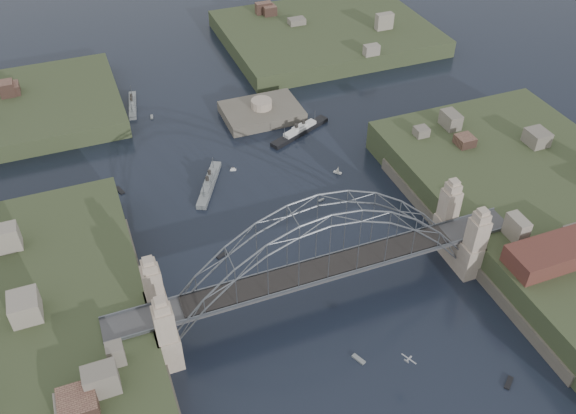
% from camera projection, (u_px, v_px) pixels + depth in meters
% --- Properties ---
extents(ground, '(500.00, 500.00, 0.00)m').
position_uv_depth(ground, '(320.00, 298.00, 123.56)').
color(ground, black).
rests_on(ground, ground).
extents(bridge, '(84.00, 13.80, 24.60)m').
position_uv_depth(bridge, '(322.00, 254.00, 115.65)').
color(bridge, '#444447').
rests_on(bridge, ground).
extents(shore_west, '(50.50, 90.00, 12.00)m').
position_uv_depth(shore_west, '(19.00, 380.00, 106.44)').
color(shore_west, '#333E22').
rests_on(shore_west, ground).
extents(shore_east, '(50.50, 90.00, 12.00)m').
position_uv_depth(shore_east, '(552.00, 223.00, 138.15)').
color(shore_east, '#333E22').
rests_on(shore_east, ground).
extents(headland_nw, '(60.00, 45.00, 9.00)m').
position_uv_depth(headland_nw, '(14.00, 117.00, 175.94)').
color(headland_nw, '#333E22').
rests_on(headland_nw, ground).
extents(headland_ne, '(70.00, 55.00, 9.50)m').
position_uv_depth(headland_ne, '(326.00, 38.00, 215.55)').
color(headland_ne, '#333E22').
rests_on(headland_ne, ground).
extents(fort_island, '(22.00, 16.00, 9.40)m').
position_uv_depth(fort_island, '(262.00, 118.00, 177.14)').
color(fort_island, '#554F43').
rests_on(fort_island, ground).
extents(wharf_shed, '(20.00, 8.00, 4.00)m').
position_uv_depth(wharf_shed, '(557.00, 253.00, 119.30)').
color(wharf_shed, '#592D26').
rests_on(wharf_shed, shore_east).
extents(finger_pier, '(4.00, 22.00, 1.40)m').
position_uv_depth(finger_pier, '(571.00, 344.00, 113.88)').
color(finger_pier, '#444447').
rests_on(finger_pier, ground).
extents(naval_cruiser_near, '(10.62, 17.16, 5.44)m').
position_uv_depth(naval_cruiser_near, '(209.00, 184.00, 151.13)').
color(naval_cruiser_near, gray).
rests_on(naval_cruiser_near, ground).
extents(naval_cruiser_far, '(4.53, 15.08, 5.05)m').
position_uv_depth(naval_cruiser_far, '(133.00, 105.00, 180.55)').
color(naval_cruiser_far, gray).
rests_on(naval_cruiser_far, ground).
extents(ocean_liner, '(19.71, 10.92, 5.00)m').
position_uv_depth(ocean_liner, '(300.00, 131.00, 169.59)').
color(ocean_liner, black).
rests_on(ocean_liner, ground).
extents(aeroplane, '(1.71, 2.86, 0.44)m').
position_uv_depth(aeroplane, '(408.00, 359.00, 104.95)').
color(aeroplane, '#A3A5A9').
extents(small_boat_a, '(2.92, 1.93, 0.45)m').
position_uv_depth(small_boat_a, '(222.00, 255.00, 132.82)').
color(small_boat_a, white).
rests_on(small_boat_a, ground).
extents(small_boat_b, '(1.68, 0.93, 0.45)m').
position_uv_depth(small_boat_b, '(321.00, 200.00, 147.33)').
color(small_boat_b, white).
rests_on(small_boat_b, ground).
extents(small_boat_c, '(1.90, 2.82, 0.45)m').
position_uv_depth(small_boat_c, '(359.00, 359.00, 111.96)').
color(small_boat_c, white).
rests_on(small_boat_c, ground).
extents(small_boat_d, '(1.97, 2.01, 2.38)m').
position_uv_depth(small_boat_d, '(338.00, 170.00, 155.32)').
color(small_boat_d, white).
rests_on(small_boat_d, ground).
extents(small_boat_e, '(2.17, 3.53, 0.45)m').
position_uv_depth(small_boat_e, '(120.00, 190.00, 150.24)').
color(small_boat_e, white).
rests_on(small_boat_e, ground).
extents(small_boat_f, '(1.59, 0.88, 1.43)m').
position_uv_depth(small_boat_f, '(233.00, 170.00, 156.60)').
color(small_boat_f, white).
rests_on(small_boat_f, ground).
extents(small_boat_g, '(2.83, 2.50, 0.45)m').
position_uv_depth(small_boat_g, '(509.00, 383.00, 108.11)').
color(small_boat_g, white).
rests_on(small_boat_g, ground).
extents(small_boat_h, '(1.07, 2.29, 0.45)m').
position_uv_depth(small_boat_h, '(152.00, 117.00, 176.39)').
color(small_boat_h, white).
rests_on(small_boat_h, ground).
extents(small_boat_i, '(1.27, 2.61, 0.45)m').
position_uv_depth(small_boat_i, '(432.00, 224.00, 140.64)').
color(small_boat_i, white).
rests_on(small_boat_i, ground).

